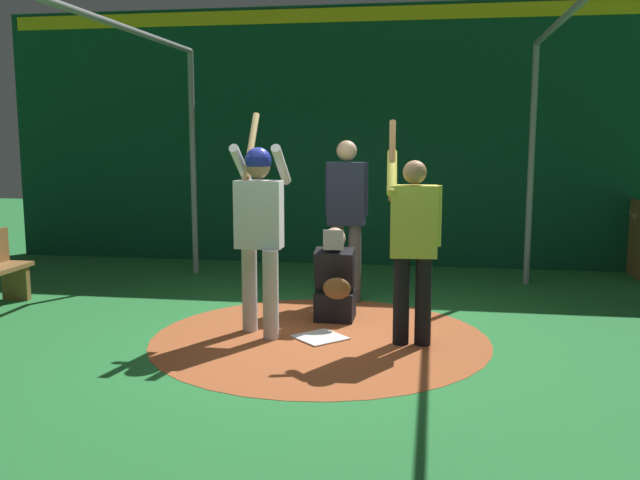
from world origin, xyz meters
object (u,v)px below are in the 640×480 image
at_px(batter, 259,222).
at_px(umpire, 346,211).
at_px(home_plate, 320,337).
at_px(bat_rack, 634,240).
at_px(visitor, 413,239).
at_px(catcher, 335,284).

relative_size(batter, umpire, 1.15).
bearing_deg(home_plate, bat_rack, 134.95).
xyz_separation_m(batter, visitor, (0.08, 1.46, -0.12)).
height_order(umpire, bat_rack, umpire).
distance_m(home_plate, visitor, 1.30).
distance_m(home_plate, umpire, 1.86).
height_order(home_plate, batter, batter).
height_order(batter, visitor, batter).
xyz_separation_m(catcher, visitor, (0.72, 0.81, 0.60)).
xyz_separation_m(home_plate, umpire, (-1.53, 0.05, 1.05)).
height_order(home_plate, catcher, catcher).
bearing_deg(catcher, umpire, 179.51).
relative_size(catcher, bat_rack, 0.83).
bearing_deg(bat_rack, visitor, -37.49).
relative_size(catcher, visitor, 0.48).
relative_size(home_plate, visitor, 0.20).
height_order(home_plate, umpire, umpire).
distance_m(batter, visitor, 1.46).
bearing_deg(bat_rack, catcher, -50.32).
bearing_deg(umpire, visitor, 27.15).
height_order(batter, bat_rack, batter).
xyz_separation_m(catcher, bat_rack, (-3.12, 3.76, 0.10)).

